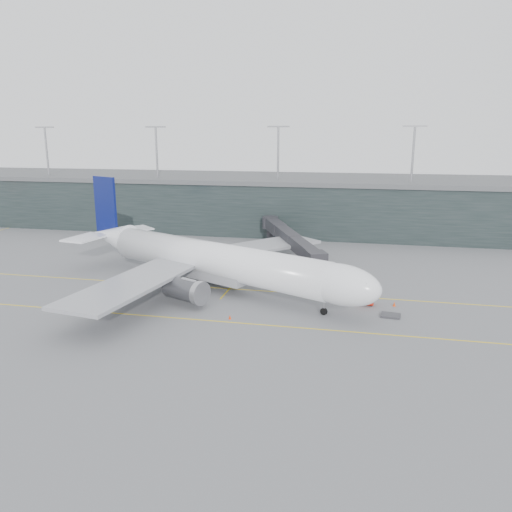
# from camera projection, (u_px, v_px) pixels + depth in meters

# --- Properties ---
(ground) EXTENTS (320.00, 320.00, 0.00)m
(ground) POSITION_uv_depth(u_px,v_px,m) (210.00, 281.00, 95.27)
(ground) COLOR slate
(ground) RESTS_ON ground
(taxiline_a) EXTENTS (160.00, 0.25, 0.02)m
(taxiline_a) POSITION_uv_depth(u_px,v_px,m) (203.00, 287.00, 91.47)
(taxiline_a) COLOR yellow
(taxiline_a) RESTS_ON ground
(taxiline_b) EXTENTS (160.00, 0.25, 0.02)m
(taxiline_b) POSITION_uv_depth(u_px,v_px,m) (171.00, 318.00, 76.27)
(taxiline_b) COLOR yellow
(taxiline_b) RESTS_ON ground
(taxiline_lead_main) EXTENTS (0.25, 60.00, 0.02)m
(taxiline_lead_main) POSITION_uv_depth(u_px,v_px,m) (257.00, 257.00, 113.25)
(taxiline_lead_main) COLOR yellow
(taxiline_lead_main) RESTS_ON ground
(terminal) EXTENTS (240.00, 36.00, 29.00)m
(terminal) POSITION_uv_depth(u_px,v_px,m) (267.00, 202.00, 148.54)
(terminal) COLOR black
(terminal) RESTS_ON ground
(main_aircraft) EXTENTS (63.24, 58.19, 18.67)m
(main_aircraft) POSITION_uv_depth(u_px,v_px,m) (213.00, 260.00, 89.56)
(main_aircraft) COLOR white
(main_aircraft) RESTS_ON ground
(jet_bridge) EXTENTS (19.69, 44.08, 6.64)m
(jet_bridge) POSITION_uv_depth(u_px,v_px,m) (296.00, 235.00, 113.14)
(jet_bridge) COLOR #29282D
(jet_bridge) RESTS_ON ground
(gse_cart) EXTENTS (2.41, 1.60, 1.60)m
(gse_cart) POSITION_uv_depth(u_px,v_px,m) (366.00, 300.00, 81.66)
(gse_cart) COLOR red
(gse_cart) RESTS_ON ground
(baggage_dolly) EXTENTS (3.16, 2.65, 0.29)m
(baggage_dolly) POSITION_uv_depth(u_px,v_px,m) (391.00, 315.00, 76.73)
(baggage_dolly) COLOR #36353A
(baggage_dolly) RESTS_ON ground
(uld_a) EXTENTS (2.35, 2.02, 1.89)m
(uld_a) POSITION_uv_depth(u_px,v_px,m) (199.00, 261.00, 106.03)
(uld_a) COLOR #3C3D41
(uld_a) RESTS_ON ground
(uld_b) EXTENTS (2.25, 2.07, 1.64)m
(uld_b) POSITION_uv_depth(u_px,v_px,m) (218.00, 261.00, 106.65)
(uld_b) COLOR #3C3D41
(uld_b) RESTS_ON ground
(uld_c) EXTENTS (2.81, 2.57, 2.07)m
(uld_c) POSITION_uv_depth(u_px,v_px,m) (227.00, 261.00, 105.84)
(uld_c) COLOR #3C3D41
(uld_c) RESTS_ON ground
(cone_nose) EXTENTS (0.48, 0.48, 0.76)m
(cone_nose) POSITION_uv_depth(u_px,v_px,m) (394.00, 304.00, 81.20)
(cone_nose) COLOR #ED420D
(cone_nose) RESTS_ON ground
(cone_wing_stbd) EXTENTS (0.42, 0.42, 0.67)m
(cone_wing_stbd) POSITION_uv_depth(u_px,v_px,m) (230.00, 317.00, 75.57)
(cone_wing_stbd) COLOR red
(cone_wing_stbd) RESTS_ON ground
(cone_wing_port) EXTENTS (0.48, 0.48, 0.76)m
(cone_wing_port) POSITION_uv_depth(u_px,v_px,m) (264.00, 269.00, 102.40)
(cone_wing_port) COLOR #F25E0D
(cone_wing_port) RESTS_ON ground
(cone_tail) EXTENTS (0.42, 0.42, 0.67)m
(cone_tail) POSITION_uv_depth(u_px,v_px,m) (144.00, 293.00, 86.92)
(cone_tail) COLOR #EB550D
(cone_tail) RESTS_ON ground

